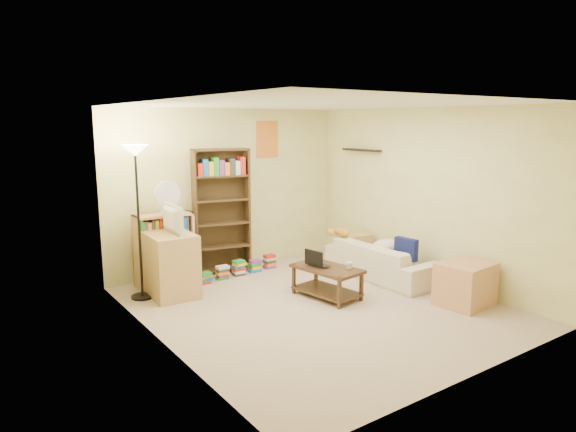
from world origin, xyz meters
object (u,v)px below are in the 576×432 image
(mug, at_px, (349,266))
(tv_stand, at_px, (170,264))
(tabby_cat, at_px, (339,232))
(television, at_px, (168,219))
(sofa, at_px, (381,260))
(tall_bookshelf, at_px, (221,208))
(floor_lamp, at_px, (136,177))
(laptop, at_px, (320,264))
(end_cabinet, at_px, (465,284))
(desk_fan, at_px, (167,197))
(short_bookshelf, at_px, (164,250))
(side_table, at_px, (353,249))
(coffee_table, at_px, (327,278))

(mug, bearing_deg, tv_stand, 141.06)
(tabby_cat, relative_size, television, 0.63)
(tabby_cat, relative_size, tv_stand, 0.49)
(sofa, xyz_separation_m, mug, (-1.03, -0.44, 0.19))
(tall_bookshelf, bearing_deg, tv_stand, -139.85)
(tall_bookshelf, relative_size, floor_lamp, 0.94)
(laptop, relative_size, mug, 3.52)
(end_cabinet, bearing_deg, desk_fan, 133.48)
(desk_fan, xyz_separation_m, floor_lamp, (-0.52, -0.29, 0.34))
(tv_stand, height_order, tall_bookshelf, tall_bookshelf)
(laptop, relative_size, desk_fan, 0.83)
(tv_stand, distance_m, tall_bookshelf, 1.37)
(desk_fan, bearing_deg, short_bookshelf, 140.45)
(mug, height_order, end_cabinet, end_cabinet)
(television, bearing_deg, laptop, -122.48)
(laptop, height_order, television, television)
(tv_stand, relative_size, desk_fan, 1.83)
(tv_stand, relative_size, end_cabinet, 1.29)
(side_table, bearing_deg, mug, -134.25)
(floor_lamp, bearing_deg, tv_stand, -17.41)
(tabby_cat, relative_size, desk_fan, 0.89)
(tall_bookshelf, height_order, floor_lamp, floor_lamp)
(side_table, bearing_deg, tall_bookshelf, 155.51)
(short_bookshelf, bearing_deg, tabby_cat, -14.86)
(tabby_cat, xyz_separation_m, short_bookshelf, (-2.55, 0.81, -0.08))
(laptop, distance_m, tv_stand, 2.01)
(mug, relative_size, tv_stand, 0.13)
(desk_fan, height_order, side_table, desk_fan)
(coffee_table, bearing_deg, side_table, 27.19)
(laptop, bearing_deg, tv_stand, 39.43)
(coffee_table, bearing_deg, tall_bookshelf, 98.82)
(desk_fan, bearing_deg, side_table, -13.66)
(tall_bookshelf, xyz_separation_m, desk_fan, (-0.93, -0.18, 0.26))
(mug, bearing_deg, laptop, 119.09)
(tabby_cat, relative_size, tall_bookshelf, 0.22)
(mug, bearing_deg, sofa, 22.82)
(coffee_table, bearing_deg, sofa, 1.11)
(sofa, height_order, television, television)
(tv_stand, relative_size, short_bookshelf, 0.82)
(floor_lamp, bearing_deg, side_table, -6.84)
(floor_lamp, bearing_deg, desk_fan, 29.28)
(desk_fan, bearing_deg, television, -111.79)
(coffee_table, distance_m, tv_stand, 2.10)
(tall_bookshelf, bearing_deg, tabby_cat, -19.22)
(desk_fan, xyz_separation_m, end_cabinet, (2.75, -2.90, -0.99))
(mug, bearing_deg, short_bookshelf, 131.95)
(end_cabinet, bearing_deg, floor_lamp, 141.36)
(mug, xyz_separation_m, television, (-1.85, 1.49, 0.58))
(tv_stand, xyz_separation_m, desk_fan, (0.16, 0.40, 0.84))
(laptop, distance_m, television, 2.10)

